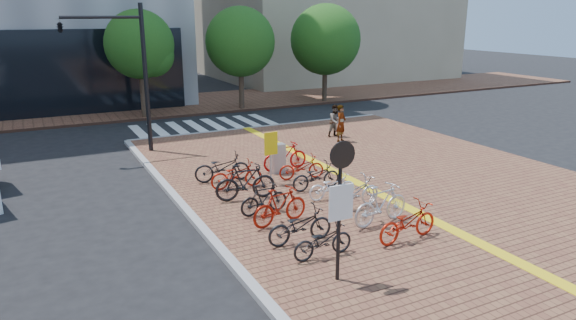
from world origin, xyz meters
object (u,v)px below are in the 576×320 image
bike_3 (264,199)px  bike_10 (332,186)px  bike_0 (323,241)px  bike_1 (300,226)px  bike_2 (280,206)px  bike_5 (237,175)px  bike_12 (301,167)px  yellow_sign (271,148)px  bike_9 (354,193)px  utility_box (278,158)px  bike_8 (381,204)px  bike_7 (408,222)px  bike_13 (285,156)px  pedestrian_a (341,123)px  bike_6 (222,167)px  pedestrian_b (335,121)px  traffic_light_pole (108,52)px  bike_4 (246,182)px  notice_sign (341,195)px  bike_11 (316,176)px

bike_3 → bike_10: (2.44, 0.16, -0.04)m
bike_0 → bike_1: (-0.10, 0.96, 0.05)m
bike_1 → bike_2: 1.32m
bike_0 → bike_5: (0.04, 5.72, 0.05)m
bike_12 → yellow_sign: bearing=98.7°
bike_3 → bike_9: bike_9 is taller
bike_2 → bike_3: (-0.08, 0.91, -0.07)m
bike_5 → utility_box: 2.22m
bike_8 → bike_0: bearing=105.2°
bike_1 → bike_7: bike_7 is taller
bike_1 → bike_12: bike_1 is taller
utility_box → bike_13: bearing=22.8°
bike_12 → pedestrian_a: pedestrian_a is taller
bike_3 → bike_6: bearing=-3.8°
bike_8 → pedestrian_b: size_ratio=1.26×
bike_2 → bike_8: 2.80m
bike_8 → pedestrian_b: bearing=-32.3°
bike_8 → traffic_light_pole: 12.78m
bike_4 → bike_7: bike_4 is taller
bike_4 → notice_sign: notice_sign is taller
bike_5 → bike_6: size_ratio=0.92×
bike_9 → bike_12: (-0.02, 3.26, -0.06)m
bike_5 → yellow_sign: bearing=-88.4°
bike_9 → pedestrian_b: size_ratio=1.22×
bike_13 → bike_5: bearing=113.8°
bike_11 → bike_10: bearing=-179.2°
bike_6 → notice_sign: 7.89m
bike_8 → pedestrian_a: 9.70m
bike_10 → bike_4: bearing=69.2°
pedestrian_b → yellow_sign: bearing=-143.2°
bike_7 → yellow_sign: size_ratio=1.05×
bike_3 → bike_7: 4.21m
bike_2 → bike_6: 4.34m
bike_1 → bike_6: bearing=1.9°
bike_10 → notice_sign: notice_sign is taller
bike_12 → pedestrian_b: bearing=-31.6°
bike_3 → bike_4: bike_4 is taller
bike_6 → bike_8: size_ratio=1.00×
bike_10 → utility_box: (-0.30, 3.32, 0.12)m
bike_2 → notice_sign: 3.72m
bike_1 → pedestrian_a: bearing=-36.6°
bike_0 → bike_4: size_ratio=0.83×
bike_2 → bike_8: bearing=-126.0°
bike_0 → bike_6: bearing=0.3°
bike_8 → utility_box: bearing=-2.6°
bike_3 → yellow_sign: bearing=-34.0°
bike_2 → utility_box: utility_box is taller
bike_2 → utility_box: (2.06, 4.39, 0.01)m
bike_10 → notice_sign: size_ratio=0.50×
bike_4 → bike_12: bearing=-60.3°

